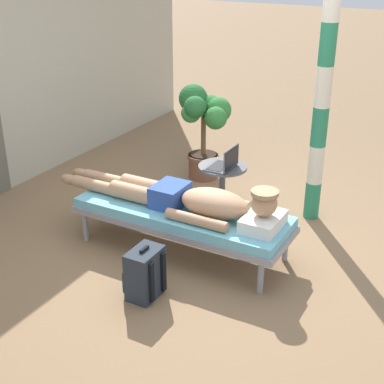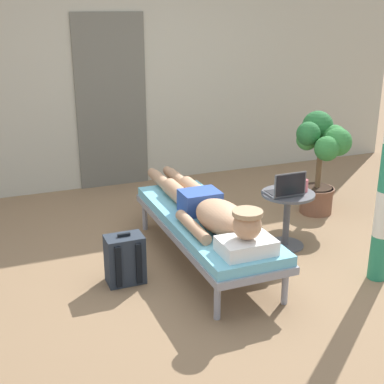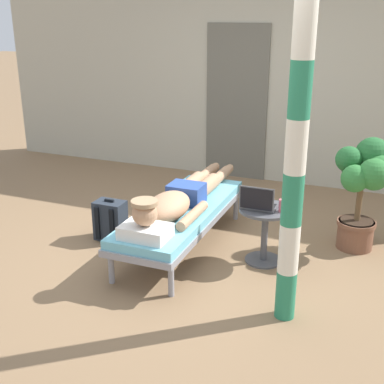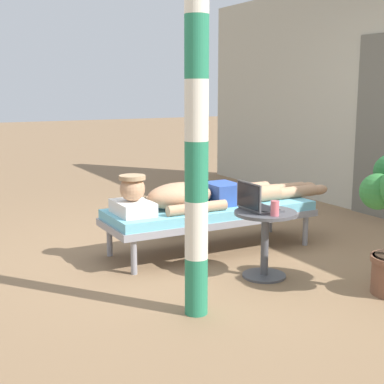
% 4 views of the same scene
% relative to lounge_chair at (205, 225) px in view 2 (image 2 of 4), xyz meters
% --- Properties ---
extents(ground_plane, '(40.00, 40.00, 0.00)m').
position_rel_lounge_chair_xyz_m(ground_plane, '(0.15, -0.12, -0.35)').
color(ground_plane, '#846647').
extents(house_wall_back, '(7.60, 0.20, 2.70)m').
position_rel_lounge_chair_xyz_m(house_wall_back, '(-0.00, 2.45, 1.00)').
color(house_wall_back, '#B2AD99').
rests_on(house_wall_back, ground).
extents(house_door_panel, '(0.84, 0.03, 2.04)m').
position_rel_lounge_chair_xyz_m(house_door_panel, '(-0.20, 2.34, 0.67)').
color(house_door_panel, '#625F54').
rests_on(house_door_panel, ground).
extents(lounge_chair, '(0.65, 1.93, 0.42)m').
position_rel_lounge_chair_xyz_m(lounge_chair, '(0.00, 0.00, 0.00)').
color(lounge_chair, gray).
rests_on(lounge_chair, ground).
extents(person_reclining, '(0.53, 2.17, 0.33)m').
position_rel_lounge_chair_xyz_m(person_reclining, '(0.00, -0.08, 0.17)').
color(person_reclining, white).
rests_on(person_reclining, lounge_chair).
extents(side_table, '(0.48, 0.48, 0.52)m').
position_rel_lounge_chair_xyz_m(side_table, '(0.81, 0.01, 0.01)').
color(side_table, '#4C4C51').
rests_on(side_table, ground).
extents(laptop, '(0.31, 0.24, 0.23)m').
position_rel_lounge_chair_xyz_m(laptop, '(0.75, -0.04, 0.24)').
color(laptop, '#4C4C51').
rests_on(laptop, side_table).
extents(drink_glass, '(0.06, 0.06, 0.11)m').
position_rel_lounge_chair_xyz_m(drink_glass, '(0.96, -0.02, 0.23)').
color(drink_glass, '#D86672').
rests_on(drink_glass, side_table).
extents(backpack, '(0.30, 0.26, 0.42)m').
position_rel_lounge_chair_xyz_m(backpack, '(-0.74, -0.09, -0.15)').
color(backpack, '#262D38').
rests_on(backpack, ground).
extents(potted_plant, '(0.56, 0.63, 1.07)m').
position_rel_lounge_chair_xyz_m(potted_plant, '(1.59, 0.63, 0.33)').
color(potted_plant, brown).
rests_on(potted_plant, ground).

